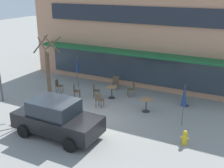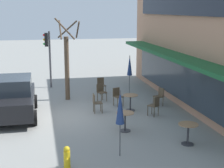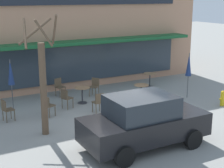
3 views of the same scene
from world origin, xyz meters
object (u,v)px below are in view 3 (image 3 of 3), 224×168
object	(u,v)px
cafe_table_by_tree	(82,92)
parked_sedan	(144,121)
cafe_table_near_wall	(141,90)
cafe_chair_3	(66,97)
cafe_chair_2	(6,109)
cafe_chair_4	(59,86)
patio_umbrella_cream_folded	(189,65)
cafe_chair_0	(48,105)
cafe_chair_5	(99,101)
street_tree	(43,81)
fire_hydrant	(223,98)
cafe_chair_1	(95,85)
cafe_table_streetside	(150,78)
patio_umbrella_green_folded	(11,73)

from	to	relation	value
cafe_table_by_tree	parked_sedan	world-z (taller)	parked_sedan
cafe_table_near_wall	cafe_chair_3	bearing A→B (deg)	171.74
cafe_table_by_tree	cafe_chair_2	distance (m)	3.67
cafe_chair_4	cafe_table_near_wall	bearing A→B (deg)	-38.87
cafe_table_near_wall	patio_umbrella_cream_folded	xyz separation A→B (m)	(2.21, -0.73, 1.11)
cafe_table_by_tree	cafe_chair_2	bearing A→B (deg)	-168.45
cafe_chair_0	cafe_chair_4	distance (m)	3.05
cafe_chair_0	cafe_chair_4	xyz separation A→B (m)	(1.50, 2.66, 0.00)
cafe_table_by_tree	cafe_chair_5	distance (m)	1.63
cafe_table_near_wall	cafe_table_by_tree	bearing A→B (deg)	160.71
cafe_table_near_wall	street_tree	bearing A→B (deg)	-161.65
patio_umbrella_cream_folded	cafe_chair_2	size ratio (longest dim) A/B	2.47
cafe_table_near_wall	cafe_table_by_tree	distance (m)	2.81
cafe_chair_0	fire_hydrant	size ratio (longest dim) A/B	1.26
cafe_chair_1	cafe_chair_3	xyz separation A→B (m)	(-2.00, -1.24, 0.00)
cafe_chair_2	cafe_chair_5	world-z (taller)	same
cafe_table_streetside	cafe_chair_5	distance (m)	5.08
cafe_chair_4	cafe_table_by_tree	bearing A→B (deg)	-72.45
cafe_table_near_wall	street_tree	world-z (taller)	street_tree
cafe_chair_3	cafe_chair_1	bearing A→B (deg)	31.72
patio_umbrella_cream_folded	street_tree	world-z (taller)	street_tree
cafe_table_streetside	street_tree	world-z (taller)	street_tree
cafe_chair_4	street_tree	bearing A→B (deg)	-116.54
fire_hydrant	cafe_chair_2	bearing A→B (deg)	163.41
cafe_chair_0	fire_hydrant	bearing A→B (deg)	-17.81
parked_sedan	cafe_chair_3	bearing A→B (deg)	99.11
cafe_table_streetside	cafe_chair_2	distance (m)	8.19
patio_umbrella_green_folded	cafe_chair_1	distance (m)	4.20
cafe_table_by_tree	fire_hydrant	world-z (taller)	cafe_table_by_tree
cafe_table_near_wall	cafe_chair_0	world-z (taller)	cafe_chair_0
patio_umbrella_cream_folded	cafe_chair_4	size ratio (longest dim) A/B	2.47
cafe_chair_0	cafe_chair_3	distance (m)	1.23
cafe_table_near_wall	cafe_chair_5	distance (m)	2.72
cafe_table_near_wall	fire_hydrant	bearing A→B (deg)	-42.08
cafe_table_by_tree	parked_sedan	size ratio (longest dim) A/B	0.18
patio_umbrella_green_folded	patio_umbrella_cream_folded	bearing A→B (deg)	-17.06
cafe_chair_3	cafe_chair_0	bearing A→B (deg)	-149.10
cafe_chair_0	parked_sedan	xyz separation A→B (m)	(1.84, -4.26, 0.35)
cafe_chair_0	fire_hydrant	distance (m)	7.79
cafe_chair_0	cafe_chair_2	size ratio (longest dim) A/B	1.00
patio_umbrella_cream_folded	street_tree	xyz separation A→B (m)	(-7.53, -1.03, 0.33)
cafe_table_near_wall	patio_umbrella_green_folded	distance (m)	6.01
parked_sedan	cafe_table_streetside	bearing A→B (deg)	53.45
cafe_chair_2	cafe_chair_4	distance (m)	3.88
cafe_table_streetside	cafe_chair_1	world-z (taller)	cafe_chair_1
cafe_chair_1	cafe_table_near_wall	bearing A→B (deg)	-47.65
cafe_table_streetside	street_tree	xyz separation A→B (m)	(-7.09, -3.59, 1.44)
cafe_table_near_wall	cafe_chair_5	world-z (taller)	cafe_chair_5
cafe_chair_3	street_tree	world-z (taller)	street_tree
cafe_chair_4	cafe_chair_3	bearing A→B (deg)	-102.29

